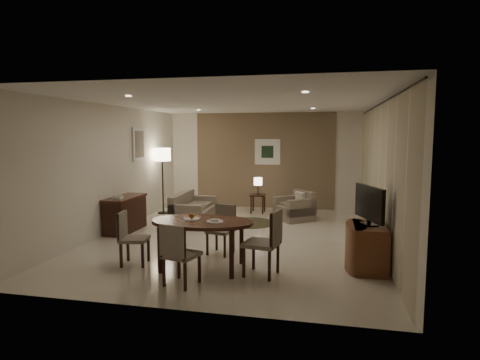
% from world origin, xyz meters
% --- Properties ---
extents(room_shell, '(5.50, 7.00, 2.70)m').
position_xyz_m(room_shell, '(0.00, 0.40, 1.35)').
color(room_shell, beige).
rests_on(room_shell, ground).
extents(taupe_accent, '(3.96, 0.03, 2.70)m').
position_xyz_m(taupe_accent, '(0.00, 3.48, 1.35)').
color(taupe_accent, '#78604B').
rests_on(taupe_accent, wall_back).
extents(curtain_wall, '(0.08, 6.70, 2.58)m').
position_xyz_m(curtain_wall, '(2.68, 0.00, 1.32)').
color(curtain_wall, beige).
rests_on(curtain_wall, wall_right).
extents(curtain_rod, '(0.03, 6.80, 0.03)m').
position_xyz_m(curtain_rod, '(2.68, 0.00, 2.64)').
color(curtain_rod, black).
rests_on(curtain_rod, wall_right).
extents(art_back_frame, '(0.72, 0.03, 0.72)m').
position_xyz_m(art_back_frame, '(0.10, 3.46, 1.60)').
color(art_back_frame, silver).
rests_on(art_back_frame, wall_back).
extents(art_back_canvas, '(0.34, 0.01, 0.34)m').
position_xyz_m(art_back_canvas, '(0.10, 3.44, 1.60)').
color(art_back_canvas, black).
rests_on(art_back_canvas, wall_back).
extents(art_left_frame, '(0.03, 0.60, 0.80)m').
position_xyz_m(art_left_frame, '(-2.72, 1.20, 1.85)').
color(art_left_frame, silver).
rests_on(art_left_frame, wall_left).
extents(art_left_canvas, '(0.01, 0.46, 0.64)m').
position_xyz_m(art_left_canvas, '(-2.71, 1.20, 1.85)').
color(art_left_canvas, gray).
rests_on(art_left_canvas, wall_left).
extents(downlight_nl, '(0.10, 0.10, 0.01)m').
position_xyz_m(downlight_nl, '(-1.40, -1.80, 2.69)').
color(downlight_nl, white).
rests_on(downlight_nl, ceiling).
extents(downlight_nr, '(0.10, 0.10, 0.01)m').
position_xyz_m(downlight_nr, '(1.40, -1.80, 2.69)').
color(downlight_nr, white).
rests_on(downlight_nr, ceiling).
extents(downlight_fl, '(0.10, 0.10, 0.01)m').
position_xyz_m(downlight_fl, '(-1.40, 1.80, 2.69)').
color(downlight_fl, white).
rests_on(downlight_fl, ceiling).
extents(downlight_fr, '(0.10, 0.10, 0.01)m').
position_xyz_m(downlight_fr, '(1.40, 1.80, 2.69)').
color(downlight_fr, white).
rests_on(downlight_fr, ceiling).
extents(console_desk, '(0.48, 1.20, 0.75)m').
position_xyz_m(console_desk, '(-2.49, 0.00, 0.38)').
color(console_desk, '#462216').
rests_on(console_desk, floor).
extents(telephone, '(0.20, 0.14, 0.09)m').
position_xyz_m(telephone, '(-2.49, -0.30, 0.80)').
color(telephone, white).
rests_on(telephone, console_desk).
extents(tv_cabinet, '(0.48, 0.90, 0.70)m').
position_xyz_m(tv_cabinet, '(2.40, -1.50, 0.35)').
color(tv_cabinet, brown).
rests_on(tv_cabinet, floor).
extents(flat_tv, '(0.36, 0.85, 0.60)m').
position_xyz_m(flat_tv, '(2.38, -1.50, 1.02)').
color(flat_tv, black).
rests_on(flat_tv, tv_cabinet).
extents(dining_table, '(1.61, 1.00, 0.75)m').
position_xyz_m(dining_table, '(-0.13, -1.99, 0.38)').
color(dining_table, '#462216').
rests_on(dining_table, floor).
extents(chair_near, '(0.52, 0.52, 0.87)m').
position_xyz_m(chair_near, '(-0.20, -2.72, 0.44)').
color(chair_near, '#76695B').
rests_on(chair_near, floor).
extents(chair_far, '(0.49, 0.49, 0.85)m').
position_xyz_m(chair_far, '(-0.05, -1.19, 0.42)').
color(chair_far, '#76695B').
rests_on(chair_far, floor).
extents(chair_left, '(0.48, 0.48, 0.85)m').
position_xyz_m(chair_left, '(-1.24, -2.04, 0.43)').
color(chair_left, '#76695B').
rests_on(chair_left, floor).
extents(chair_right, '(0.56, 0.56, 0.98)m').
position_xyz_m(chair_right, '(0.81, -2.10, 0.49)').
color(chair_right, '#76695B').
rests_on(chair_right, floor).
extents(plate_a, '(0.26, 0.26, 0.02)m').
position_xyz_m(plate_a, '(-0.31, -1.94, 0.76)').
color(plate_a, white).
rests_on(plate_a, dining_table).
extents(plate_b, '(0.26, 0.26, 0.02)m').
position_xyz_m(plate_b, '(0.09, -2.04, 0.76)').
color(plate_b, white).
rests_on(plate_b, dining_table).
extents(fruit_apple, '(0.09, 0.09, 0.09)m').
position_xyz_m(fruit_apple, '(-0.31, -1.94, 0.81)').
color(fruit_apple, '#A75113').
rests_on(fruit_apple, plate_a).
extents(napkin, '(0.12, 0.08, 0.03)m').
position_xyz_m(napkin, '(0.09, -2.04, 0.78)').
color(napkin, white).
rests_on(napkin, plate_b).
extents(round_rug, '(1.24, 1.24, 0.01)m').
position_xyz_m(round_rug, '(-0.03, 1.35, 0.01)').
color(round_rug, '#443E26').
rests_on(round_rug, floor).
extents(sofa, '(1.54, 0.80, 0.71)m').
position_xyz_m(sofa, '(-1.28, 1.05, 0.36)').
color(sofa, '#76695B').
rests_on(sofa, floor).
extents(armchair, '(1.08, 1.09, 0.71)m').
position_xyz_m(armchair, '(0.99, 1.91, 0.35)').
color(armchair, '#76695B').
rests_on(armchair, floor).
extents(side_table, '(0.39, 0.39, 0.50)m').
position_xyz_m(side_table, '(-0.03, 2.65, 0.25)').
color(side_table, black).
rests_on(side_table, floor).
extents(table_lamp, '(0.22, 0.22, 0.50)m').
position_xyz_m(table_lamp, '(-0.03, 2.65, 0.75)').
color(table_lamp, '#FFEAC1').
rests_on(table_lamp, side_table).
extents(floor_lamp, '(0.44, 0.44, 1.73)m').
position_xyz_m(floor_lamp, '(-2.48, 2.04, 0.87)').
color(floor_lamp, '#FFE5B7').
rests_on(floor_lamp, floor).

